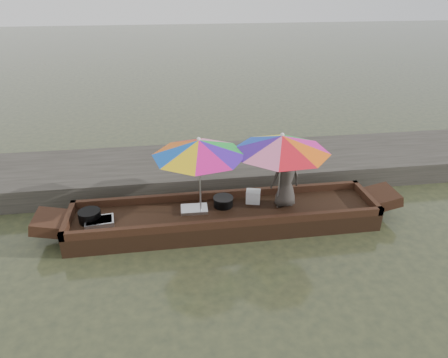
{
  "coord_description": "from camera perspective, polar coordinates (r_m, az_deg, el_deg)",
  "views": [
    {
      "loc": [
        -0.99,
        -6.57,
        4.38
      ],
      "look_at": [
        0.0,
        0.1,
        1.0
      ],
      "focal_mm": 32.0,
      "sensor_mm": 36.0,
      "label": 1
    }
  ],
  "objects": [
    {
      "name": "boat_hull",
      "position": [
        7.86,
        0.11,
        -5.71
      ],
      "size": [
        5.94,
        1.2,
        0.35
      ],
      "primitive_type": "cube",
      "color": "black",
      "rests_on": "water"
    },
    {
      "name": "water",
      "position": [
        7.96,
        0.11,
        -6.77
      ],
      "size": [
        80.0,
        80.0,
        0.0
      ],
      "primitive_type": "plane",
      "color": "#2D3222",
      "rests_on": "ground"
    },
    {
      "name": "umbrella_bow",
      "position": [
        7.35,
        -3.48,
        0.29
      ],
      "size": [
        1.98,
        1.98,
        1.55
      ],
      "primitive_type": null,
      "rotation": [
        0.0,
        0.0,
        -0.17
      ],
      "color": "green",
      "rests_on": "boat_hull"
    },
    {
      "name": "cooking_pot",
      "position": [
        7.82,
        -18.63,
        -5.04
      ],
      "size": [
        0.41,
        0.41,
        0.21
      ],
      "primitive_type": "cylinder",
      "color": "black",
      "rests_on": "boat_hull"
    },
    {
      "name": "umbrella_stern",
      "position": [
        7.61,
        7.98,
        1.03
      ],
      "size": [
        2.29,
        2.29,
        1.55
      ],
      "primitive_type": null,
      "rotation": [
        0.0,
        0.0,
        -0.32
      ],
      "color": "#E51493",
      "rests_on": "boat_hull"
    },
    {
      "name": "tray_crayfish",
      "position": [
        7.72,
        -17.37,
        -5.85
      ],
      "size": [
        0.56,
        0.42,
        0.09
      ],
      "primitive_type": "cube",
      "rotation": [
        0.0,
        0.0,
        0.13
      ],
      "color": "silver",
      "rests_on": "boat_hull"
    },
    {
      "name": "vendor",
      "position": [
        7.8,
        8.83,
        0.05
      ],
      "size": [
        0.6,
        0.42,
        1.16
      ],
      "primitive_type": "imported",
      "rotation": [
        0.0,
        0.0,
        3.22
      ],
      "color": "#34302B",
      "rests_on": "boat_hull"
    },
    {
      "name": "tray_scallop",
      "position": [
        7.8,
        -4.28,
        -4.31
      ],
      "size": [
        0.53,
        0.37,
        0.06
      ],
      "primitive_type": "cube",
      "rotation": [
        0.0,
        0.0,
        -0.03
      ],
      "color": "silver",
      "rests_on": "boat_hull"
    },
    {
      "name": "supply_bag",
      "position": [
        8.03,
        4.19,
        -2.5
      ],
      "size": [
        0.33,
        0.29,
        0.26
      ],
      "primitive_type": "cube",
      "rotation": [
        0.0,
        0.0,
        -0.28
      ],
      "color": "silver",
      "rests_on": "boat_hull"
    },
    {
      "name": "charcoal_grill",
      "position": [
        7.9,
        -0.11,
        -3.3
      ],
      "size": [
        0.38,
        0.38,
        0.18
      ],
      "primitive_type": "cylinder",
      "color": "black",
      "rests_on": "boat_hull"
    },
    {
      "name": "dock",
      "position": [
        9.74,
        -1.81,
        1.54
      ],
      "size": [
        22.0,
        2.2,
        0.5
      ],
      "primitive_type": "cube",
      "color": "#2D2B26",
      "rests_on": "ground"
    }
  ]
}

